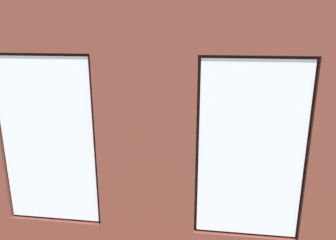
{
  "coord_description": "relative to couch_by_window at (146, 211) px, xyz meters",
  "views": [
    {
      "loc": [
        -0.66,
        6.04,
        2.74
      ],
      "look_at": [
        0.1,
        0.4,
        1.1
      ],
      "focal_mm": 35.0,
      "sensor_mm": 36.0,
      "label": 1
    }
  ],
  "objects": [
    {
      "name": "table_plant_small",
      "position": [
        -0.16,
        -2.6,
        0.24
      ],
      "size": [
        0.13,
        0.13,
        0.22
      ],
      "color": "beige",
      "rests_on": "coffee_table"
    },
    {
      "name": "remote_black",
      "position": [
        0.53,
        -2.32,
        0.13
      ],
      "size": [
        0.17,
        0.14,
        0.02
      ],
      "primitive_type": "cube",
      "rotation": [
        0.0,
        0.0,
        2.18
      ],
      "color": "black",
      "rests_on": "coffee_table"
    },
    {
      "name": "potted_plant_by_left_couch",
      "position": [
        -2.1,
        -3.74,
        0.07
      ],
      "size": [
        0.41,
        0.41,
        0.62
      ],
      "color": "#47423D",
      "rests_on": "ground_plane"
    },
    {
      "name": "media_console",
      "position": [
        2.54,
        -2.38,
        -0.05
      ],
      "size": [
        1.0,
        0.42,
        0.55
      ],
      "primitive_type": "cube",
      "color": "black",
      "rests_on": "ground_plane"
    },
    {
      "name": "tv_flatscreen",
      "position": [
        2.54,
        -2.38,
        0.63
      ],
      "size": [
        1.11,
        0.2,
        0.8
      ],
      "color": "black",
      "rests_on": "media_console"
    },
    {
      "name": "white_wall_right",
      "position": [
        2.84,
        -2.01,
        1.35
      ],
      "size": [
        0.1,
        5.47,
        3.35
      ],
      "primitive_type": "cube",
      "color": "silver",
      "rests_on": "ground_plane"
    },
    {
      "name": "brick_wall_with_windows",
      "position": [
        -0.15,
        0.65,
        1.35
      ],
      "size": [
        6.09,
        0.3,
        3.35
      ],
      "color": "brown",
      "rests_on": "ground_plane"
    },
    {
      "name": "potted_plant_mid_room_small",
      "position": [
        -1.03,
        -2.73,
        0.05
      ],
      "size": [
        0.39,
        0.39,
        0.54
      ],
      "color": "brown",
      "rests_on": "ground_plane"
    },
    {
      "name": "potted_plant_near_tv",
      "position": [
        1.98,
        -1.44,
        0.57
      ],
      "size": [
        1.21,
        1.21,
        1.53
      ],
      "color": "#47423D",
      "rests_on": "ground_plane"
    },
    {
      "name": "cup_ceramic",
      "position": [
        0.32,
        -2.56,
        0.17
      ],
      "size": [
        0.08,
        0.08,
        0.1
      ],
      "primitive_type": "cylinder",
      "color": "silver",
      "rests_on": "coffee_table"
    },
    {
      "name": "couch_left",
      "position": [
        -2.5,
        -2.25,
        -0.0
      ],
      "size": [
        0.88,
        2.1,
        0.8
      ],
      "rotation": [
        0.0,
        0.0,
        1.57
      ],
      "color": "black",
      "rests_on": "ground_plane"
    },
    {
      "name": "candle_jar",
      "position": [
        0.08,
        -2.32,
        0.17
      ],
      "size": [
        0.08,
        0.08,
        0.1
      ],
      "primitive_type": "cylinder",
      "color": "#B7333D",
      "rests_on": "coffee_table"
    },
    {
      "name": "ground_plane",
      "position": [
        -0.15,
        -2.21,
        -0.38
      ],
      "size": [
        6.69,
        6.47,
        0.1
      ],
      "primitive_type": "cube",
      "color": "brown"
    },
    {
      "name": "remote_gray",
      "position": [
        0.17,
        -2.45,
        0.13
      ],
      "size": [
        0.15,
        0.16,
        0.02
      ],
      "primitive_type": "cube",
      "rotation": [
        0.0,
        0.0,
        5.55
      ],
      "color": "#59595B",
      "rests_on": "coffee_table"
    },
    {
      "name": "coffee_table",
      "position": [
        0.17,
        -2.45,
        0.06
      ],
      "size": [
        1.21,
        0.88,
        0.45
      ],
      "color": "olive",
      "rests_on": "ground_plane"
    },
    {
      "name": "papasan_chair",
      "position": [
        0.44,
        -4.12,
        0.11
      ],
      "size": [
        1.1,
        1.1,
        0.69
      ],
      "color": "olive",
      "rests_on": "ground_plane"
    },
    {
      "name": "couch_by_window",
      "position": [
        0.0,
        0.0,
        0.0
      ],
      "size": [
        1.8,
        0.87,
        0.8
      ],
      "color": "black",
      "rests_on": "ground_plane"
    }
  ]
}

